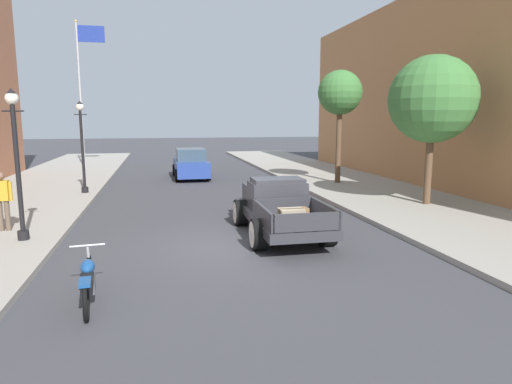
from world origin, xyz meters
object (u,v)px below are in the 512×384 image
at_px(pedestrian_sidewalk_left, 2,198).
at_px(street_tree_nearest, 433,100).
at_px(street_tree_second, 340,94).
at_px(hotrod_truck_gunmetal, 278,207).
at_px(street_lamp_near, 16,154).
at_px(car_background_blue, 191,164).
at_px(motorcycle_parked, 88,280).
at_px(street_lamp_far, 82,140).
at_px(flagpole, 83,79).

distance_m(pedestrian_sidewalk_left, street_tree_nearest, 14.24).
bearing_deg(pedestrian_sidewalk_left, street_tree_second, 28.92).
relative_size(hotrod_truck_gunmetal, street_lamp_near, 1.29).
bearing_deg(street_tree_nearest, car_background_blue, 127.32).
distance_m(motorcycle_parked, street_lamp_far, 12.24).
height_order(street_lamp_far, street_tree_nearest, street_tree_nearest).
distance_m(street_lamp_near, street_lamp_far, 7.66).
xyz_separation_m(flagpole, street_tree_second, (13.10, -10.00, -1.32)).
bearing_deg(car_background_blue, street_lamp_far, -134.07).
relative_size(street_lamp_far, street_tree_nearest, 0.72).
xyz_separation_m(motorcycle_parked, pedestrian_sidewalk_left, (-2.99, 5.42, 0.64)).
bearing_deg(hotrod_truck_gunmetal, motorcycle_parked, -137.71).
height_order(pedestrian_sidewalk_left, flagpole, flagpole).
bearing_deg(motorcycle_parked, street_tree_nearest, 30.96).
xyz_separation_m(car_background_blue, street_lamp_near, (-5.21, -12.65, 1.62)).
bearing_deg(car_background_blue, street_tree_nearest, -52.68).
distance_m(car_background_blue, pedestrian_sidewalk_left, 12.98).
xyz_separation_m(motorcycle_parked, street_tree_nearest, (10.92, 6.55, 3.49)).
bearing_deg(street_lamp_near, pedestrian_sidewalk_left, 124.51).
height_order(pedestrian_sidewalk_left, street_tree_second, street_tree_second).
height_order(street_lamp_near, flagpole, flagpole).
height_order(hotrod_truck_gunmetal, motorcycle_parked, hotrod_truck_gunmetal).
relative_size(street_lamp_far, street_tree_second, 0.71).
bearing_deg(street_lamp_far, street_lamp_near, -92.75).
distance_m(car_background_blue, street_tree_nearest, 13.44).
xyz_separation_m(pedestrian_sidewalk_left, street_lamp_near, (0.78, -1.13, 1.30)).
distance_m(street_lamp_far, street_tree_nearest, 13.93).
distance_m(street_lamp_near, street_tree_second, 14.79).
height_order(hotrod_truck_gunmetal, pedestrian_sidewalk_left, pedestrian_sidewalk_left).
distance_m(car_background_blue, flagpole, 9.75).
bearing_deg(flagpole, pedestrian_sidewalk_left, -89.24).
bearing_deg(pedestrian_sidewalk_left, hotrod_truck_gunmetal, -9.39).
relative_size(car_background_blue, street_tree_nearest, 0.81).
height_order(car_background_blue, flagpole, flagpole).
height_order(hotrod_truck_gunmetal, street_lamp_near, street_lamp_near).
bearing_deg(car_background_blue, street_tree_second, -32.59).
relative_size(motorcycle_parked, street_tree_nearest, 0.40).
height_order(hotrod_truck_gunmetal, flagpole, flagpole).
bearing_deg(car_background_blue, street_lamp_near, -112.37).
relative_size(motorcycle_parked, pedestrian_sidewalk_left, 1.28).
height_order(motorcycle_parked, flagpole, flagpole).
relative_size(street_tree_nearest, street_tree_second, 0.99).
bearing_deg(street_tree_second, street_lamp_near, -145.71).
bearing_deg(street_lamp_far, street_tree_nearest, -22.90).
bearing_deg(pedestrian_sidewalk_left, street_lamp_far, 80.01).
relative_size(car_background_blue, flagpole, 0.47).
bearing_deg(car_background_blue, flagpole, 137.99).
height_order(street_tree_nearest, street_tree_second, street_tree_second).
distance_m(hotrod_truck_gunmetal, street_lamp_near, 6.98).
distance_m(street_lamp_far, flagpole, 11.21).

